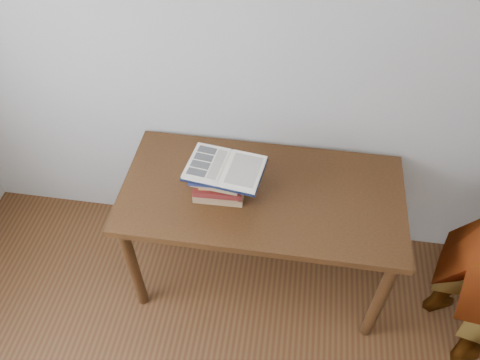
# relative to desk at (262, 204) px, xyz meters

# --- Properties ---
(desk) EXTENTS (1.39, 0.69, 0.74)m
(desk) POSITION_rel_desk_xyz_m (0.00, 0.00, 0.00)
(desk) COLOR #462911
(desk) RESTS_ON ground
(book_stack) EXTENTS (0.25, 0.20, 0.19)m
(book_stack) POSITION_rel_desk_xyz_m (-0.20, -0.05, 0.19)
(book_stack) COLOR #9E8451
(book_stack) RESTS_ON desk
(open_book) EXTENTS (0.38, 0.29, 0.03)m
(open_book) POSITION_rel_desk_xyz_m (-0.17, -0.05, 0.30)
(open_book) COLOR black
(open_book) RESTS_ON book_stack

